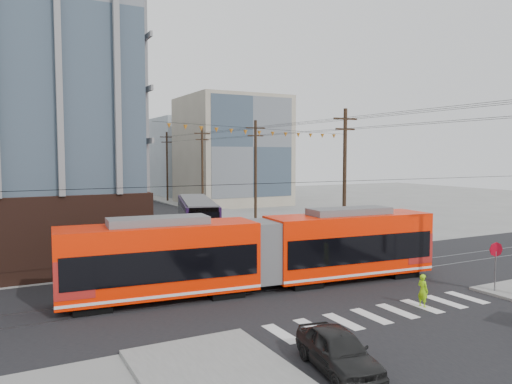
% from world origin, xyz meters
% --- Properties ---
extents(ground, '(160.00, 160.00, 0.00)m').
position_xyz_m(ground, '(0.00, 0.00, 0.00)').
color(ground, slate).
extents(bg_bldg_ne_near, '(14.00, 14.00, 16.00)m').
position_xyz_m(bg_bldg_ne_near, '(16.00, 48.00, 8.00)').
color(bg_bldg_ne_near, gray).
rests_on(bg_bldg_ne_near, ground).
extents(bg_bldg_nw_far, '(16.00, 18.00, 20.00)m').
position_xyz_m(bg_bldg_nw_far, '(-14.00, 72.00, 10.00)').
color(bg_bldg_nw_far, gray).
rests_on(bg_bldg_nw_far, ground).
extents(bg_bldg_ne_far, '(16.00, 16.00, 14.00)m').
position_xyz_m(bg_bldg_ne_far, '(18.00, 68.00, 7.00)').
color(bg_bldg_ne_far, '#8C99A5').
rests_on(bg_bldg_ne_far, ground).
extents(utility_pole_far, '(0.30, 0.30, 11.00)m').
position_xyz_m(utility_pole_far, '(8.50, 56.00, 5.50)').
color(utility_pole_far, black).
rests_on(utility_pole_far, ground).
extents(streetcar, '(21.48, 4.92, 4.10)m').
position_xyz_m(streetcar, '(-3.01, 3.49, 2.05)').
color(streetcar, '#F51E00').
rests_on(streetcar, ground).
extents(city_bus, '(6.20, 12.95, 3.60)m').
position_xyz_m(city_bus, '(-0.11, 20.77, 1.80)').
color(city_bus, '#25123A').
rests_on(city_bus, ground).
extents(black_sedan, '(2.43, 4.50, 1.45)m').
position_xyz_m(black_sedan, '(-5.70, -6.98, 0.73)').
color(black_sedan, black).
rests_on(black_sedan, ground).
extents(parked_car_silver, '(2.97, 4.76, 1.48)m').
position_xyz_m(parked_car_silver, '(-5.07, 14.27, 0.74)').
color(parked_car_silver, '#B9BCC3').
rests_on(parked_car_silver, ground).
extents(parked_car_white, '(2.79, 5.12, 1.41)m').
position_xyz_m(parked_car_white, '(-5.08, 17.46, 0.70)').
color(parked_car_white, silver).
rests_on(parked_car_white, ground).
extents(parked_car_grey, '(4.03, 5.28, 1.33)m').
position_xyz_m(parked_car_grey, '(-5.46, 22.17, 0.67)').
color(parked_car_grey, slate).
rests_on(parked_car_grey, ground).
extents(pedestrian, '(0.41, 0.61, 1.61)m').
position_xyz_m(pedestrian, '(2.39, -3.04, 0.81)').
color(pedestrian, '#96DB11').
rests_on(pedestrian, ground).
extents(stop_sign, '(0.97, 0.97, 2.59)m').
position_xyz_m(stop_sign, '(7.57, -3.16, 1.30)').
color(stop_sign, '#9A0214').
rests_on(stop_sign, ground).
extents(jersey_barrier, '(1.36, 3.87, 0.76)m').
position_xyz_m(jersey_barrier, '(8.30, 10.73, 0.38)').
color(jersey_barrier, '#5E5F63').
rests_on(jersey_barrier, ground).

